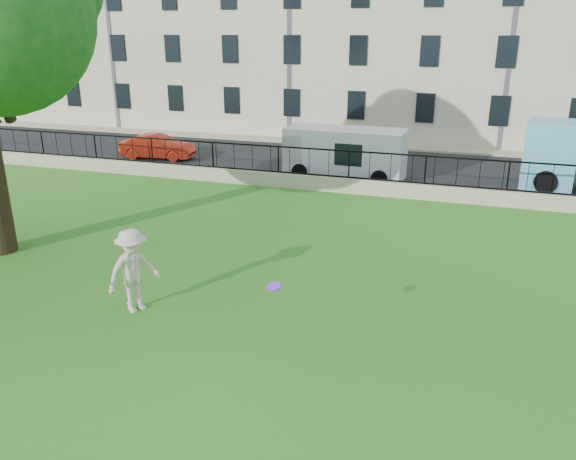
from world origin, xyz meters
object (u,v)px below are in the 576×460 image
(frisbee, at_px, (274,287))
(white_van, at_px, (345,153))
(red_sedan, at_px, (158,147))
(man, at_px, (133,271))

(frisbee, height_order, white_van, white_van)
(white_van, bearing_deg, frisbee, -80.40)
(red_sedan, bearing_deg, frisbee, -149.67)
(man, distance_m, frisbee, 3.98)
(man, bearing_deg, white_van, 20.81)
(man, height_order, frisbee, man)
(frisbee, bearing_deg, white_van, 97.60)
(man, xyz_separation_m, red_sedan, (-8.14, 14.76, -0.39))
(frisbee, xyz_separation_m, white_van, (-2.00, 15.01, -0.53))
(man, bearing_deg, frisbee, -76.93)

